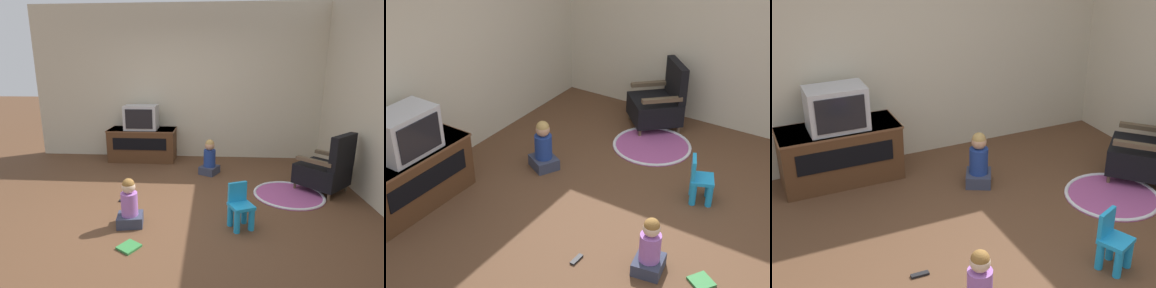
# 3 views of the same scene
# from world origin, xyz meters

# --- Properties ---
(ground_plane) EXTENTS (30.00, 30.00, 0.00)m
(ground_plane) POSITION_xyz_m (0.00, 0.00, 0.00)
(ground_plane) COLOR brown
(wall_back) EXTENTS (5.61, 0.12, 2.86)m
(wall_back) POSITION_xyz_m (-0.20, 2.48, 1.43)
(wall_back) COLOR beige
(wall_back) RESTS_ON ground_plane
(wall_right) EXTENTS (0.12, 5.54, 2.86)m
(wall_right) POSITION_xyz_m (2.55, -0.23, 1.43)
(wall_right) COLOR beige
(wall_right) RESTS_ON ground_plane
(tv_cabinet) EXTENTS (1.25, 0.56, 0.61)m
(tv_cabinet) POSITION_xyz_m (-0.87, 2.13, 0.31)
(tv_cabinet) COLOR #4C2D19
(tv_cabinet) RESTS_ON ground_plane
(television) EXTENTS (0.60, 0.41, 0.45)m
(television) POSITION_xyz_m (-0.87, 2.09, 0.83)
(television) COLOR #B7B7BC
(television) RESTS_ON tv_cabinet
(black_armchair) EXTENTS (0.83, 0.83, 0.86)m
(black_armchair) POSITION_xyz_m (2.05, 0.78, 0.33)
(black_armchair) COLOR brown
(black_armchair) RESTS_ON ground_plane
(yellow_kid_chair) EXTENTS (0.31, 0.31, 0.50)m
(yellow_kid_chair) POSITION_xyz_m (0.77, -0.30, 0.21)
(yellow_kid_chair) COLOR #1E99DB
(yellow_kid_chair) RESTS_ON ground_plane
(play_mat) EXTENTS (0.96, 0.96, 0.04)m
(play_mat) POSITION_xyz_m (1.52, 0.60, 0.01)
(play_mat) COLOR #A54C8C
(play_mat) RESTS_ON ground_plane
(child_watching_left) EXTENTS (0.37, 0.39, 0.59)m
(child_watching_left) POSITION_xyz_m (0.41, 1.42, 0.25)
(child_watching_left) COLOR #33384C
(child_watching_left) RESTS_ON ground_plane
(child_watching_center) EXTENTS (0.32, 0.29, 0.55)m
(child_watching_center) POSITION_xyz_m (-0.46, -0.34, 0.24)
(child_watching_center) COLOR #33384C
(child_watching_center) RESTS_ON ground_plane
(book) EXTENTS (0.25, 0.25, 0.02)m
(book) POSITION_xyz_m (-0.35, -0.79, 0.01)
(book) COLOR #337F3D
(book) RESTS_ON ground_plane
(remote_control) EXTENTS (0.15, 0.05, 0.02)m
(remote_control) POSITION_xyz_m (-0.70, 0.25, 0.01)
(remote_control) COLOR black
(remote_control) RESTS_ON ground_plane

